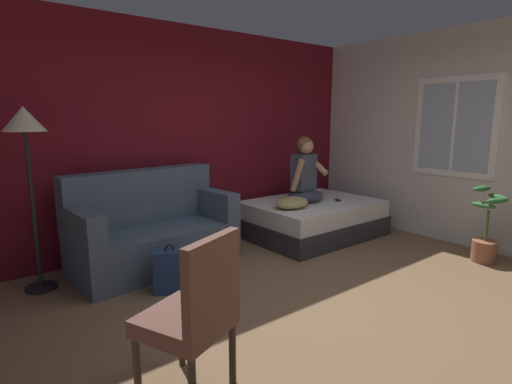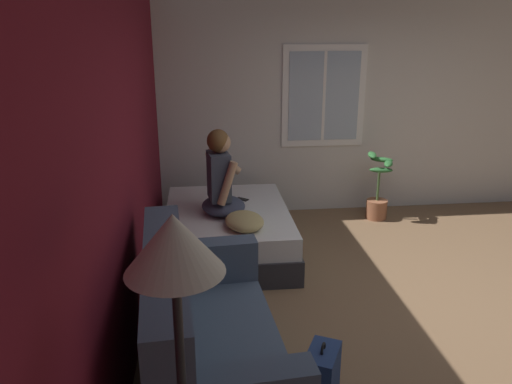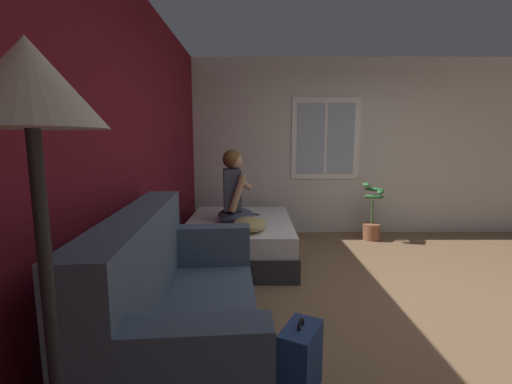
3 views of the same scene
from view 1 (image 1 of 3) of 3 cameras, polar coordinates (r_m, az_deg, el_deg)
name	(u,v)px [view 1 (image 1 of 3)]	position (r m, az deg, el deg)	size (l,w,h in m)	color
ground_plane	(335,312)	(3.54, 11.18, -16.48)	(40.00, 40.00, 0.00)	brown
wall_back_accent	(185,138)	(5.16, -10.17, 7.64)	(10.30, 0.16, 2.70)	maroon
wall_side_with_window	(491,139)	(5.55, 30.50, 6.57)	(0.19, 6.29, 2.70)	silver
bed	(312,218)	(5.54, 8.01, -3.76)	(1.75, 1.31, 0.48)	#2D2D33
couch	(152,231)	(4.48, -14.60, -5.39)	(1.76, 0.95, 1.04)	#47566B
side_chair	(194,311)	(2.36, -8.80, -16.45)	(0.60, 0.60, 0.98)	#382D23
person_seated	(305,175)	(5.40, 7.00, 2.37)	(0.57, 0.50, 0.88)	#383D51
backpack	(170,271)	(3.87, -12.14, -11.01)	(0.35, 0.33, 0.46)	navy
throw_pillow	(292,203)	(5.02, 5.14, -1.53)	(0.48, 0.36, 0.14)	tan
cell_phone	(338,200)	(5.59, 11.59, -1.14)	(0.07, 0.14, 0.01)	black
floor_lamp	(26,137)	(4.10, -30.05, 6.78)	(0.36, 0.36, 1.70)	black
potted_plant	(486,236)	(5.17, 29.99, -5.42)	(0.39, 0.37, 0.85)	#995B3D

